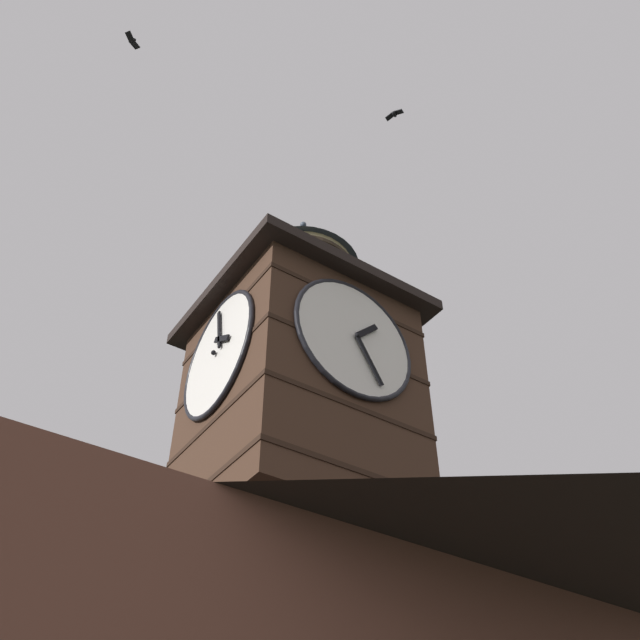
% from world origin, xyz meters
% --- Properties ---
extents(clock_tower, '(4.42, 4.42, 8.48)m').
position_xyz_m(clock_tower, '(-1.00, -0.05, 10.49)').
color(clock_tower, '#422B1E').
rests_on(clock_tower, building_main).
extents(flying_bird_high, '(0.47, 0.39, 0.11)m').
position_xyz_m(flying_bird_high, '(4.27, 0.29, 18.36)').
color(flying_bird_high, black).
extents(flying_bird_low, '(0.35, 0.56, 0.12)m').
position_xyz_m(flying_bird_low, '(-3.07, 1.53, 19.95)').
color(flying_bird_low, black).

